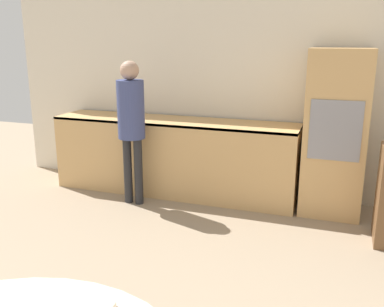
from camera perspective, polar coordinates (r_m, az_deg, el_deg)
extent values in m
cube|color=silver|center=(5.06, 9.93, 8.83)|extent=(6.70, 0.05, 2.60)
cube|color=tan|center=(5.17, -2.42, -0.42)|extent=(2.95, 0.60, 0.90)
cube|color=black|center=(5.07, -2.47, 4.35)|extent=(2.95, 0.60, 0.03)
cube|color=tan|center=(4.72, 18.56, 2.56)|extent=(0.62, 0.58, 1.74)
cube|color=gray|center=(4.42, 18.54, 2.90)|extent=(0.50, 0.01, 0.60)
cylinder|color=#262628|center=(4.92, -8.55, -2.23)|extent=(0.10, 0.10, 0.76)
cylinder|color=#262628|center=(4.86, -7.15, -2.39)|extent=(0.10, 0.10, 0.76)
cylinder|color=#3D477A|center=(4.73, -8.16, 5.83)|extent=(0.30, 0.30, 0.64)
sphere|color=tan|center=(4.68, -8.35, 10.91)|extent=(0.20, 0.20, 0.20)
cylinder|color=beige|center=(1.86, -12.63, -19.34)|extent=(0.16, 0.16, 0.05)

